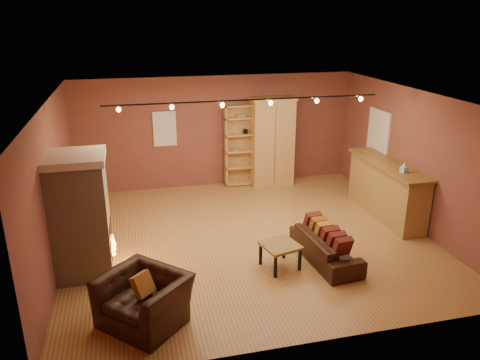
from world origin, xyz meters
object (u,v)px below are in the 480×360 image
object	(u,v)px
bookcase	(240,144)
coffee_table	(280,248)
armoire	(272,141)
bar_counter	(386,189)
armchair	(143,292)
fireplace	(81,216)
loveseat	(326,242)

from	to	relation	value
bookcase	coffee_table	size ratio (longest dim) A/B	2.90
armoire	bar_counter	xyz separation A→B (m)	(1.82, -2.57, -0.52)
armchair	coffee_table	world-z (taller)	armchair
coffee_table	fireplace	bearing A→B (deg)	169.12
bookcase	coffee_table	bearing A→B (deg)	-94.61
armoire	loveseat	distance (m)	4.22
bar_counter	loveseat	size ratio (longest dim) A/B	1.47
fireplace	armoire	size ratio (longest dim) A/B	0.94
bar_counter	loveseat	xyz separation A→B (m)	(-2.08, -1.56, -0.26)
bookcase	loveseat	distance (m)	4.40
armoire	fireplace	bearing A→B (deg)	-141.12
armchair	loveseat	bearing A→B (deg)	63.41
fireplace	bookcase	distance (m)	5.21
armchair	fireplace	bearing A→B (deg)	163.75
loveseat	armchair	size ratio (longest dim) A/B	1.29
bookcase	bar_counter	xyz separation A→B (m)	(2.61, -2.75, -0.45)
fireplace	coffee_table	world-z (taller)	fireplace
fireplace	armchair	world-z (taller)	fireplace
fireplace	bar_counter	size ratio (longest dim) A/B	0.84
fireplace	loveseat	bearing A→B (deg)	-7.87
loveseat	armchair	bearing A→B (deg)	103.42
fireplace	bookcase	xyz separation A→B (m)	(3.64, 3.74, 0.01)
fireplace	coffee_table	distance (m)	3.41
bar_counter	loveseat	bearing A→B (deg)	-143.02
bookcase	armoire	size ratio (longest dim) A/B	0.93
loveseat	coffee_table	distance (m)	0.88
armoire	coffee_table	size ratio (longest dim) A/B	3.13
bookcase	loveseat	xyz separation A→B (m)	(0.53, -4.31, -0.71)
loveseat	bookcase	bearing A→B (deg)	2.07
fireplace	bookcase	world-z (taller)	fireplace
fireplace	armchair	distance (m)	1.97
loveseat	armchair	xyz separation A→B (m)	(-3.26, -1.08, 0.15)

